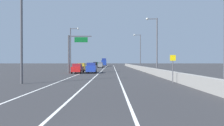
{
  "coord_description": "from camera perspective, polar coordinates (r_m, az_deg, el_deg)",
  "views": [
    {
      "loc": [
        0.57,
        -3.61,
        2.32
      ],
      "look_at": [
        0.3,
        53.32,
        1.85
      ],
      "focal_mm": 30.37,
      "sensor_mm": 36.0,
      "label": 1
    }
  ],
  "objects": [
    {
      "name": "ground_plane",
      "position": [
        67.65,
        -0.21,
        -1.5
      ],
      "size": [
        320.0,
        320.0,
        0.0
      ],
      "primitive_type": "plane",
      "color": "#2D2D30"
    },
    {
      "name": "lane_stripe_left",
      "position": [
        58.96,
        -5.64,
        -1.79
      ],
      "size": [
        0.16,
        130.0,
        0.0
      ],
      "primitive_type": "cube",
      "color": "silver",
      "rests_on": "ground_plane"
    },
    {
      "name": "lane_stripe_center",
      "position": [
        58.71,
        -2.24,
        -1.79
      ],
      "size": [
        0.16,
        130.0,
        0.0
      ],
      "primitive_type": "cube",
      "color": "silver",
      "rests_on": "ground_plane"
    },
    {
      "name": "lane_stripe_right",
      "position": [
        58.66,
        1.18,
        -1.8
      ],
      "size": [
        0.16,
        130.0,
        0.0
      ],
      "primitive_type": "cube",
      "color": "silver",
      "rests_on": "ground_plane"
    },
    {
      "name": "jersey_barrier_right",
      "position": [
        44.26,
        9.85,
        -1.83
      ],
      "size": [
        0.6,
        120.0,
        1.1
      ],
      "primitive_type": "cube",
      "color": "gray",
      "rests_on": "ground_plane"
    },
    {
      "name": "overhead_sign_gantry",
      "position": [
        38.31,
        -11.55,
        4.06
      ],
      "size": [
        4.68,
        0.36,
        7.5
      ],
      "color": "#47474C",
      "rests_on": "ground_plane"
    },
    {
      "name": "speed_advisory_sign",
      "position": [
        21.1,
        18.1,
        -1.07
      ],
      "size": [
        0.6,
        0.11,
        3.0
      ],
      "color": "#4C4C51",
      "rests_on": "ground_plane"
    },
    {
      "name": "lamp_post_right_near",
      "position": [
        16.03,
        30.45,
        13.26
      ],
      "size": [
        2.14,
        0.44,
        10.27
      ],
      "color": "#4C4C51",
      "rests_on": "ground_plane"
    },
    {
      "name": "lamp_post_right_second",
      "position": [
        35.48,
        13.25,
        6.22
      ],
      "size": [
        2.14,
        0.44,
        10.27
      ],
      "color": "#4C4C51",
      "rests_on": "ground_plane"
    },
    {
      "name": "lamp_post_right_third",
      "position": [
        55.98,
        8.55,
        4.12
      ],
      "size": [
        2.14,
        0.44,
        10.27
      ],
      "color": "#4C4C51",
      "rests_on": "ground_plane"
    },
    {
      "name": "lamp_post_left_near",
      "position": [
        21.82,
        -24.71,
        9.83
      ],
      "size": [
        2.14,
        0.44,
        10.27
      ],
      "color": "#4C4C51",
      "rests_on": "ground_plane"
    },
    {
      "name": "lamp_post_left_mid",
      "position": [
        45.73,
        -11.81,
        4.93
      ],
      "size": [
        2.14,
        0.44,
        10.27
      ],
      "color": "#4C4C51",
      "rests_on": "ground_plane"
    },
    {
      "name": "car_gray_0",
      "position": [
        70.09,
        -3.23,
        -0.6
      ],
      "size": [
        1.85,
        4.14,
        2.04
      ],
      "color": "slate",
      "rests_on": "ground_plane"
    },
    {
      "name": "car_blue_1",
      "position": [
        38.06,
        -5.93,
        -1.46
      ],
      "size": [
        2.04,
        4.37,
        2.08
      ],
      "color": "#1E389E",
      "rests_on": "ground_plane"
    },
    {
      "name": "car_red_2",
      "position": [
        38.06,
        -10.02,
        -1.6
      ],
      "size": [
        1.85,
        4.64,
        1.91
      ],
      "color": "red",
      "rests_on": "ground_plane"
    },
    {
      "name": "car_green_3",
      "position": [
        94.4,
        -3.87,
        -0.33
      ],
      "size": [
        1.88,
        4.37,
        2.01
      ],
      "color": "#196033",
      "rests_on": "ground_plane"
    },
    {
      "name": "car_black_4",
      "position": [
        77.55,
        -4.76,
        -0.47
      ],
      "size": [
        1.95,
        4.42,
        2.11
      ],
      "color": "black",
      "rests_on": "ground_plane"
    },
    {
      "name": "car_yellow_5",
      "position": [
        46.33,
        -8.8,
        -1.22
      ],
      "size": [
        1.83,
        4.37,
        1.93
      ],
      "color": "gold",
      "rests_on": "ground_plane"
    },
    {
      "name": "box_truck",
      "position": [
        94.67,
        -2.16,
        0.14
      ],
      "size": [
        2.66,
        9.09,
        3.92
      ],
      "color": "navy",
      "rests_on": "ground_plane"
    }
  ]
}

